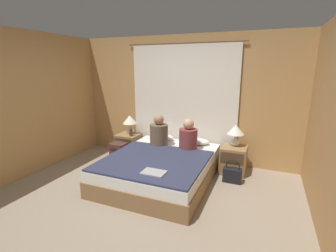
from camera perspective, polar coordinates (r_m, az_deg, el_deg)
ground_plane at (r=3.70m, az=-6.75°, el=-17.17°), size 16.00×16.00×0.00m
wall_back at (r=4.98m, az=3.73°, el=6.32°), size 4.62×0.06×2.50m
wall_left at (r=4.79m, az=-31.85°, el=3.96°), size 0.06×3.92×2.50m
curtain_panel at (r=4.93m, az=3.48°, el=5.29°), size 2.39×0.02×2.34m
bed at (r=4.22m, az=-1.65°, el=-9.77°), size 1.65×2.08×0.43m
nightstand_left at (r=5.32m, az=-9.16°, el=-4.43°), size 0.45×0.45×0.49m
nightstand_right at (r=4.62m, az=15.05°, el=-7.63°), size 0.45×0.45×0.49m
lamp_left at (r=5.25m, az=-8.95°, el=1.07°), size 0.30×0.30×0.40m
lamp_right at (r=4.53m, az=15.58°, el=-1.31°), size 0.30×0.30×0.40m
pillow_left at (r=5.00m, az=-1.47°, el=-2.58°), size 0.52×0.29×0.12m
pillow_right at (r=4.76m, az=6.58°, el=-3.51°), size 0.52×0.29×0.12m
blanket_on_bed at (r=3.91m, az=-3.28°, el=-8.10°), size 1.59×1.49×0.03m
person_left_in_bed at (r=4.61m, az=-2.15°, el=-1.65°), size 0.34×0.34×0.60m
person_right_in_bed at (r=4.41m, az=4.77°, el=-2.58°), size 0.33×0.33×0.57m
beer_bottle_on_left_stand at (r=5.08m, az=-8.65°, el=-1.47°), size 0.07×0.07×0.21m
laptop_on_bed at (r=3.44m, az=-3.38°, el=-10.81°), size 0.33×0.23×0.02m
backpack_on_floor at (r=4.95m, az=-11.49°, el=-6.02°), size 0.31×0.25×0.43m
handbag_on_floor at (r=4.29m, az=14.83°, el=-10.97°), size 0.30×0.15×0.40m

